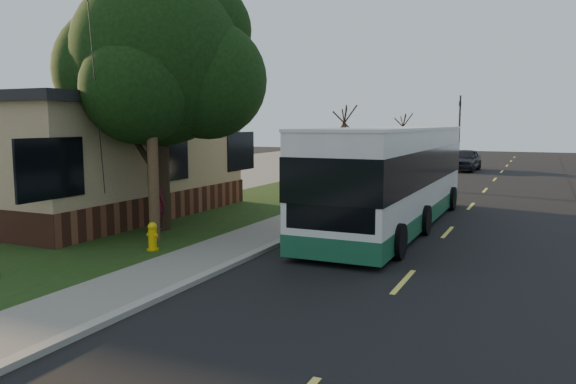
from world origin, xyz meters
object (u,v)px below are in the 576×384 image
object	(u,v)px
fire_hydrant	(153,236)
transit_bus	(393,174)
leafy_tree	(161,64)
skateboarder	(158,201)
bare_tree_far	(403,142)
traffic_signal	(459,126)
utility_pole	(150,77)
bare_tree_near	(344,145)
distant_car	(464,160)
dumpster	(86,194)

from	to	relation	value
fire_hydrant	transit_bus	size ratio (longest dim) A/B	0.06
leafy_tree	skateboarder	bearing A→B (deg)	-95.95
bare_tree_far	skateboarder	bearing A→B (deg)	-92.49
traffic_signal	transit_bus	size ratio (longest dim) A/B	0.46
fire_hydrant	utility_pole	size ratio (longest dim) A/B	0.08
bare_tree_near	utility_pole	bearing A→B (deg)	-89.34
distant_car	utility_pole	bearing A→B (deg)	-95.72
bare_tree_near	distant_car	size ratio (longest dim) A/B	0.94
traffic_signal	distant_car	bearing A→B (deg)	-76.89
skateboarder	distant_car	bearing A→B (deg)	-71.34
bare_tree_near	transit_bus	distance (m)	13.03
traffic_signal	skateboarder	distance (m)	32.08
distant_car	traffic_signal	bearing A→B (deg)	106.89
bare_tree_far	traffic_signal	xyz separation A→B (m)	(3.50, 4.00, 1.16)
transit_bus	dumpster	size ratio (longest dim) A/B	7.53
bare_tree_far	dumpster	distance (m)	26.39
utility_pole	transit_bus	distance (m)	8.15
bare_tree_near	traffic_signal	bearing A→B (deg)	75.96
leafy_tree	distant_car	xyz separation A→B (m)	(5.67, 27.06, -4.38)
fire_hydrant	utility_pole	bearing A→B (deg)	125.38
traffic_signal	transit_bus	bearing A→B (deg)	-86.54
fire_hydrant	skateboarder	xyz separation A→B (m)	(-1.60, 2.34, 0.55)
bare_tree_near	bare_tree_far	xyz separation A→B (m)	(0.50, 12.00, -0.15)
bare_tree_near	dumpster	bearing A→B (deg)	-112.26
leafy_tree	dumpster	distance (m)	6.85
leafy_tree	distant_car	world-z (taller)	leafy_tree
fire_hydrant	distant_car	distance (m)	29.99
leafy_tree	skateboarder	size ratio (longest dim) A/B	4.28
leafy_tree	traffic_signal	xyz separation A→B (m)	(4.67, 31.35, -2.00)
fire_hydrant	traffic_signal	size ratio (longest dim) A/B	0.13
leafy_tree	skateboarder	distance (m)	4.20
utility_pole	transit_bus	size ratio (longest dim) A/B	0.76
leafy_tree	fire_hydrant	bearing A→B (deg)	-59.33
utility_pole	transit_bus	bearing A→B (deg)	43.95
transit_bus	distant_car	world-z (taller)	transit_bus
leafy_tree	bare_tree_near	distance (m)	15.66
bare_tree_far	skateboarder	world-z (taller)	bare_tree_far
utility_pole	traffic_signal	distance (m)	33.26
bare_tree_far	traffic_signal	world-z (taller)	traffic_signal
dumpster	distant_car	distance (m)	27.47
fire_hydrant	traffic_signal	bearing A→B (deg)	84.79
utility_pole	dumpster	bearing A→B (deg)	149.80
fire_hydrant	bare_tree_near	distance (m)	18.10
fire_hydrant	utility_pole	distance (m)	4.37
bare_tree_far	skateboarder	xyz separation A→B (m)	(-1.20, -27.66, -1.02)
leafy_tree	skateboarder	world-z (taller)	leafy_tree
bare_tree_near	transit_bus	world-z (taller)	bare_tree_near
transit_bus	skateboarder	xyz separation A→B (m)	(-6.38, -3.94, -0.74)
fire_hydrant	skateboarder	size ratio (longest dim) A/B	0.41
dumpster	leafy_tree	bearing A→B (deg)	-19.18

